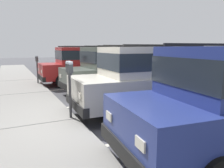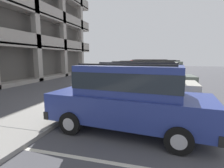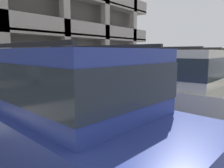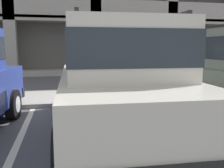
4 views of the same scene
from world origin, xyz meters
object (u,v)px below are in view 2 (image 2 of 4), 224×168
Objects in this scene: blue_coupe at (149,72)px; dark_hatchback at (154,76)px; silver_suv at (143,82)px; parking_meter_far at (120,70)px; red_sedan at (129,95)px; parking_meter_near at (93,77)px.

dark_hatchback is at bearing -170.46° from blue_coupe.
silver_suv is 3.40× the size of parking_meter_far.
silver_suv is at bearing 3.45° from red_sedan.
dark_hatchback is at bearing -138.70° from parking_meter_far.
red_sedan is 1.03× the size of blue_coupe.
red_sedan is at bearing 171.70° from dark_hatchback.
silver_suv is 3.04m from red_sedan.
parking_meter_far is at bearing 20.12° from red_sedan.
parking_meter_near is at bearing 158.22° from blue_coupe.
red_sedan is (-3.04, 0.12, 0.00)m from silver_suv.
blue_coupe is at bearing -97.98° from parking_meter_far.
dark_hatchback is 3.06m from blue_coupe.
silver_suv is 6.85m from parking_meter_far.
silver_suv reaches higher than parking_meter_far.
red_sedan is at bearing -142.30° from parking_meter_near.
parking_meter_far is at bearing 24.00° from silver_suv.
silver_suv is 3.02m from dark_hatchback.
silver_suv is at bearing 168.83° from dark_hatchback.
parking_meter_far is (3.37, 2.96, 0.09)m from dark_hatchback.
red_sedan is 9.05m from blue_coupe.
parking_meter_near reaches higher than parking_meter_far.
parking_meter_near is at bearing 91.14° from silver_suv.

